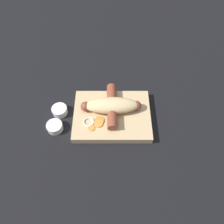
# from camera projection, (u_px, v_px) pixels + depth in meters

# --- Properties ---
(ground_plane) EXTENTS (3.00, 3.00, 0.00)m
(ground_plane) POSITION_uv_depth(u_px,v_px,m) (112.00, 118.00, 0.77)
(ground_plane) COLOR black
(food_tray) EXTENTS (0.26, 0.20, 0.03)m
(food_tray) POSITION_uv_depth(u_px,v_px,m) (112.00, 116.00, 0.76)
(food_tray) COLOR tan
(food_tray) RESTS_ON ground_plane
(bread_roll) EXTENTS (0.18, 0.07, 0.05)m
(bread_roll) POSITION_uv_depth(u_px,v_px,m) (111.00, 106.00, 0.74)
(bread_roll) COLOR #DBBC84
(bread_roll) RESTS_ON food_tray
(sausage) EXTENTS (0.21, 0.17, 0.03)m
(sausage) POSITION_uv_depth(u_px,v_px,m) (111.00, 106.00, 0.74)
(sausage) COLOR brown
(sausage) RESTS_ON food_tray
(pickled_veggies) EXTENTS (0.08, 0.06, 0.00)m
(pickled_veggies) POSITION_uv_depth(u_px,v_px,m) (94.00, 123.00, 0.72)
(pickled_veggies) COLOR orange
(pickled_veggies) RESTS_ON food_tray
(condiment_cup_near) EXTENTS (0.05, 0.05, 0.03)m
(condiment_cup_near) POSITION_uv_depth(u_px,v_px,m) (60.00, 111.00, 0.77)
(condiment_cup_near) COLOR white
(condiment_cup_near) RESTS_ON ground_plane
(condiment_cup_far) EXTENTS (0.05, 0.05, 0.03)m
(condiment_cup_far) POSITION_uv_depth(u_px,v_px,m) (55.00, 127.00, 0.73)
(condiment_cup_far) COLOR white
(condiment_cup_far) RESTS_ON ground_plane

